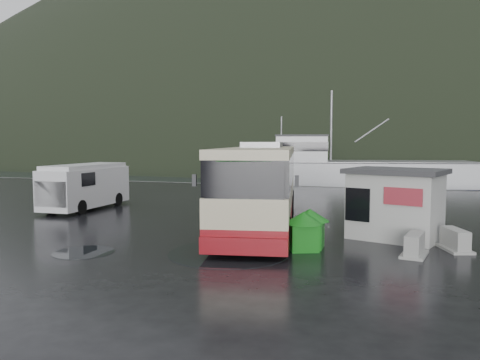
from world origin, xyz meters
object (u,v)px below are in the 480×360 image
(coach_bus, at_px, (261,225))
(waste_bin_left, at_px, (303,250))
(waste_bin_right, at_px, (309,247))
(ticket_kiosk, at_px, (394,238))
(dome_tent, at_px, (241,233))
(jersey_barrier_a, at_px, (455,250))
(fishing_trawler, at_px, (361,180))
(jersey_barrier_b, at_px, (414,256))
(white_van, at_px, (86,209))

(coach_bus, distance_m, waste_bin_left, 4.98)
(waste_bin_right, height_order, ticket_kiosk, ticket_kiosk)
(coach_bus, xyz_separation_m, dome_tent, (-0.23, -2.09, 0.00))
(jersey_barrier_a, bearing_deg, fishing_trawler, 99.23)
(jersey_barrier_b, bearing_deg, jersey_barrier_a, 42.48)
(jersey_barrier_b, bearing_deg, coach_bus, 147.67)
(ticket_kiosk, relative_size, fishing_trawler, 0.14)
(waste_bin_left, height_order, waste_bin_right, waste_bin_right)
(ticket_kiosk, relative_size, jersey_barrier_a, 2.33)
(coach_bus, bearing_deg, waste_bin_right, -64.13)
(ticket_kiosk, bearing_deg, coach_bus, -174.46)
(waste_bin_left, distance_m, ticket_kiosk, 4.18)
(jersey_barrier_a, distance_m, jersey_barrier_b, 1.80)
(coach_bus, xyz_separation_m, jersey_barrier_b, (6.15, -3.89, 0.00))
(ticket_kiosk, height_order, jersey_barrier_b, ticket_kiosk)
(waste_bin_left, xyz_separation_m, ticket_kiosk, (2.94, 2.97, 0.00))
(coach_bus, xyz_separation_m, white_van, (-10.31, 1.86, 0.00))
(white_van, bearing_deg, jersey_barrier_a, -15.60)
(dome_tent, bearing_deg, coach_bus, 83.78)
(waste_bin_left, xyz_separation_m, jersey_barrier_b, (3.52, 0.33, 0.00))
(waste_bin_left, distance_m, dome_tent, 3.57)
(waste_bin_left, relative_size, jersey_barrier_b, 0.91)
(waste_bin_left, xyz_separation_m, waste_bin_right, (0.12, 0.48, 0.00))
(white_van, xyz_separation_m, waste_bin_left, (12.95, -6.08, 0.00))
(ticket_kiosk, relative_size, jersey_barrier_b, 2.35)
(waste_bin_right, relative_size, dome_tent, 0.52)
(dome_tent, height_order, jersey_barrier_b, dome_tent)
(white_van, distance_m, waste_bin_right, 14.22)
(waste_bin_left, distance_m, jersey_barrier_b, 3.53)
(white_van, bearing_deg, fishing_trawler, 60.62)
(jersey_barrier_a, height_order, fishing_trawler, fishing_trawler)
(coach_bus, height_order, ticket_kiosk, coach_bus)
(coach_bus, distance_m, dome_tent, 2.10)
(white_van, distance_m, dome_tent, 10.83)
(white_van, bearing_deg, waste_bin_left, -26.47)
(white_van, xyz_separation_m, waste_bin_right, (13.07, -5.60, 0.00))
(waste_bin_right, bearing_deg, waste_bin_left, -104.52)
(dome_tent, xyz_separation_m, jersey_barrier_b, (6.38, -1.81, 0.00))
(waste_bin_right, bearing_deg, ticket_kiosk, 41.47)
(ticket_kiosk, bearing_deg, dome_tent, -153.62)
(dome_tent, bearing_deg, jersey_barrier_a, -4.37)
(jersey_barrier_a, bearing_deg, white_van, 165.70)
(coach_bus, bearing_deg, white_van, 159.25)
(dome_tent, height_order, fishing_trawler, fishing_trawler)
(dome_tent, bearing_deg, fishing_trawler, 84.00)
(jersey_barrier_b, distance_m, fishing_trawler, 30.45)
(coach_bus, bearing_deg, dome_tent, -106.75)
(ticket_kiosk, bearing_deg, waste_bin_left, -116.49)
(waste_bin_right, xyz_separation_m, dome_tent, (-2.99, 1.66, 0.00))
(waste_bin_left, height_order, jersey_barrier_a, waste_bin_left)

